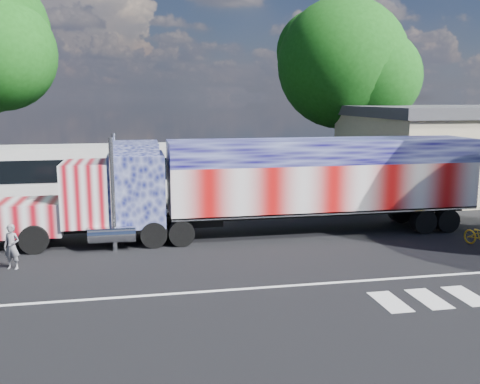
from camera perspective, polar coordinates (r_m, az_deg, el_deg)
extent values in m
plane|color=black|center=(19.36, 1.72, -7.07)|extent=(100.00, 100.00, 0.00)
cube|color=silver|center=(16.60, 4.04, -10.03)|extent=(30.00, 0.15, 0.01)
cube|color=silver|center=(15.98, 15.70, -11.20)|extent=(0.70, 1.60, 0.01)
cube|color=silver|center=(16.54, 19.49, -10.68)|extent=(0.70, 1.60, 0.01)
cube|color=silver|center=(17.16, 23.00, -10.15)|extent=(0.70, 1.60, 0.01)
cube|color=black|center=(21.88, -13.37, -3.49)|extent=(8.73, 0.97, 0.29)
cube|color=#CC7B82|center=(22.14, -21.48, -2.48)|extent=(2.52, 2.13, 1.26)
cube|color=#CC7B82|center=(21.68, -16.07, -0.07)|extent=(1.75, 2.43, 2.43)
cube|color=black|center=(21.70, -18.30, 0.99)|extent=(0.06, 2.04, 0.87)
cube|color=#4C528A|center=(21.57, -10.95, 0.35)|extent=(2.13, 2.43, 2.81)
cube|color=#4C528A|center=(21.37, -11.09, 4.59)|extent=(1.75, 2.33, 0.49)
cylinder|color=silver|center=(22.85, -13.15, 0.81)|extent=(0.19, 0.19, 4.27)
cylinder|color=silver|center=(20.33, -13.39, -0.32)|extent=(0.19, 0.19, 4.27)
cylinder|color=silver|center=(23.12, -13.25, -2.89)|extent=(1.75, 0.64, 0.64)
cylinder|color=silver|center=(20.67, -13.49, -4.43)|extent=(1.75, 0.64, 0.64)
cylinder|color=black|center=(21.20, -21.10, -4.74)|extent=(1.07, 0.34, 1.07)
cylinder|color=black|center=(23.25, -20.21, -3.42)|extent=(1.07, 0.34, 1.07)
cylinder|color=black|center=(20.92, -9.19, -4.46)|extent=(1.01, 0.53, 1.01)
cylinder|color=black|center=(22.90, -9.37, -3.20)|extent=(1.01, 0.53, 1.01)
cylinder|color=black|center=(20.98, -6.27, -4.35)|extent=(1.01, 0.53, 1.01)
cylinder|color=black|center=(22.95, -6.70, -3.11)|extent=(1.01, 0.53, 1.01)
cube|color=black|center=(23.14, 8.75, -1.99)|extent=(12.61, 1.07, 0.29)
cube|color=#D87475|center=(22.94, 8.83, 0.74)|extent=(13.00, 2.52, 1.94)
cube|color=#44468C|center=(22.75, 8.93, 4.36)|extent=(13.00, 2.52, 0.97)
cube|color=silver|center=(23.11, 8.76, -1.63)|extent=(13.00, 2.52, 0.12)
cube|color=silver|center=(25.81, 22.61, 2.20)|extent=(0.04, 2.43, 2.81)
cylinder|color=black|center=(24.07, 18.96, -2.97)|extent=(1.01, 0.53, 1.01)
cylinder|color=black|center=(25.81, 16.72, -2.00)|extent=(1.01, 0.53, 1.01)
cylinder|color=black|center=(24.61, 21.12, -2.82)|extent=(1.01, 0.53, 1.01)
cylinder|color=black|center=(26.32, 18.78, -1.88)|extent=(1.01, 0.53, 1.01)
cube|color=silver|center=(27.40, -13.05, 1.37)|extent=(11.59, 2.51, 3.38)
cube|color=black|center=(27.32, -13.10, 2.67)|extent=(11.20, 2.57, 1.06)
cube|color=black|center=(27.61, -12.94, -1.21)|extent=(11.59, 2.51, 0.24)
cylinder|color=black|center=(26.94, -22.30, -1.88)|extent=(0.97, 0.29, 0.97)
cylinder|color=black|center=(29.26, -21.41, -0.93)|extent=(0.97, 0.29, 0.97)
cylinder|color=black|center=(26.47, -6.75, -1.39)|extent=(0.97, 0.29, 0.97)
cylinder|color=black|center=(28.83, -7.12, -0.46)|extent=(0.97, 0.29, 0.97)
cylinder|color=black|center=(26.54, -4.88, -1.33)|extent=(0.97, 0.29, 0.97)
cylinder|color=black|center=(28.90, -5.40, -0.40)|extent=(0.97, 0.29, 0.97)
cube|color=#1E5926|center=(29.10, 22.69, 2.75)|extent=(1.60, 0.08, 1.20)
imported|color=slate|center=(19.55, -23.17, -5.40)|extent=(0.65, 0.54, 1.53)
cylinder|color=black|center=(38.37, 10.65, 6.13)|extent=(0.70, 0.70, 6.40)
sphere|color=#175814|center=(38.36, 10.89, 13.30)|extent=(8.92, 8.92, 8.92)
sphere|color=#175814|center=(37.80, 14.17, 11.84)|extent=(6.24, 6.24, 6.24)
sphere|color=#175814|center=(39.22, 8.31, 14.64)|extent=(5.80, 5.80, 5.80)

